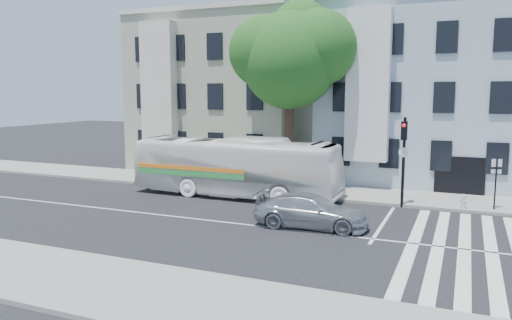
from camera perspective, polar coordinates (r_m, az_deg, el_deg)
The scene contains 12 objects.
ground at distance 22.20m, azimuth -3.66°, elevation -7.10°, with size 120.00×120.00×0.00m, color black.
sidewalk_far at distance 29.36m, azimuth 3.37°, elevation -3.26°, with size 80.00×4.00×0.15m, color gray.
sidewalk_near at distance 15.80m, azimuth -17.18°, elevation -13.44°, with size 80.00×4.00×0.15m, color gray.
building_left at distance 38.00m, azimuth -3.01°, elevation 7.49°, with size 12.00×10.00×11.00m, color #A1A58A.
building_right at distance 34.25m, azimuth 18.72°, elevation 7.06°, with size 12.00×10.00×11.00m, color #A3B9C2.
street_tree at distance 29.57m, azimuth 4.10°, elevation 11.91°, with size 7.30×5.90×11.10m.
bus at distance 27.27m, azimuth -2.39°, elevation -0.80°, with size 11.68×2.73×3.25m, color white.
sedan at distance 21.31m, azimuth 6.28°, elevation -5.82°, with size 4.84×1.97×1.40m, color #AFB2B6.
hedge at distance 29.49m, azimuth -4.64°, elevation -2.39°, with size 8.50×0.84×0.70m, color #23561C, non-canonical shape.
traffic_signal at distance 25.40m, azimuth 16.52°, elevation 1.12°, with size 0.47×0.54×4.48m.
fire_hydrant at distance 25.97m, azimuth 22.63°, elevation -4.34°, with size 0.40×0.23×0.71m.
far_sign_pole at distance 26.17m, azimuth 25.74°, elevation -1.60°, with size 0.46×0.22×2.58m.
Camera 1 is at (9.67, -19.15, 5.71)m, focal length 35.00 mm.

